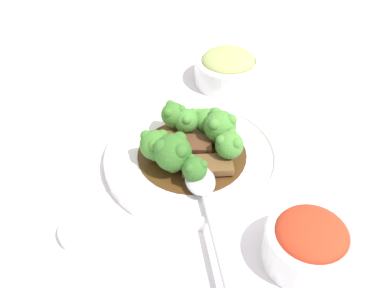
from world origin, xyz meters
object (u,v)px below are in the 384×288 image
(beef_strip_2, at_px, (186,145))
(broccoli_floret_2, at_px, (173,152))
(side_bowl_appetizer, at_px, (228,67))
(beef_strip_1, at_px, (162,140))
(broccoli_floret_4, at_px, (186,120))
(main_plate, at_px, (192,157))
(beef_strip_0, at_px, (207,165))
(broccoli_floret_0, at_px, (220,126))
(broccoli_floret_3, at_px, (195,168))
(broccoli_floret_5, at_px, (229,145))
(broccoli_floret_7, at_px, (206,120))
(broccoli_floret_6, at_px, (173,114))
(broccoli_floret_1, at_px, (154,144))
(serving_spoon, at_px, (203,194))
(side_bowl_kimchi, at_px, (309,242))
(sauce_dish, at_px, (85,229))

(beef_strip_2, relative_size, broccoli_floret_2, 1.42)
(beef_strip_2, xyz_separation_m, side_bowl_appetizer, (-0.20, -0.07, 0.00))
(beef_strip_1, relative_size, side_bowl_appetizer, 0.41)
(broccoli_floret_4, bearing_deg, main_plate, 49.10)
(beef_strip_0, bearing_deg, beef_strip_1, -91.79)
(broccoli_floret_0, bearing_deg, broccoli_floret_3, 12.07)
(broccoli_floret_0, relative_size, side_bowl_appetizer, 0.45)
(broccoli_floret_5, height_order, side_bowl_appetizer, broccoli_floret_5)
(broccoli_floret_4, bearing_deg, broccoli_floret_7, 138.10)
(beef_strip_1, xyz_separation_m, broccoli_floret_2, (0.03, 0.05, 0.03))
(side_bowl_appetizer, bearing_deg, broccoli_floret_7, 22.60)
(beef_strip_1, relative_size, broccoli_floret_0, 0.90)
(broccoli_floret_0, height_order, side_bowl_appetizer, broccoli_floret_0)
(broccoli_floret_2, distance_m, broccoli_floret_6, 0.08)
(broccoli_floret_2, height_order, broccoli_floret_6, broccoli_floret_2)
(broccoli_floret_0, relative_size, broccoli_floret_4, 1.21)
(broccoli_floret_3, bearing_deg, broccoli_floret_1, -91.80)
(broccoli_floret_1, relative_size, broccoli_floret_2, 0.82)
(broccoli_floret_2, relative_size, serving_spoon, 0.30)
(main_plate, bearing_deg, beef_strip_0, 69.81)
(broccoli_floret_7, bearing_deg, side_bowl_appetizer, -157.40)
(broccoli_floret_6, distance_m, side_bowl_kimchi, 0.26)
(beef_strip_0, xyz_separation_m, beef_strip_2, (-0.01, -0.05, 0.00))
(broccoli_floret_7, bearing_deg, broccoli_floret_4, -41.90)
(beef_strip_1, relative_size, sauce_dish, 0.75)
(broccoli_floret_3, xyz_separation_m, broccoli_floret_4, (-0.07, -0.07, 0.00))
(beef_strip_0, distance_m, side_bowl_kimchi, 0.17)
(beef_strip_2, bearing_deg, broccoli_floret_2, 14.13)
(broccoli_floret_0, bearing_deg, broccoli_floret_4, -73.83)
(broccoli_floret_4, bearing_deg, side_bowl_kimchi, 72.05)
(broccoli_floret_0, relative_size, broccoli_floret_1, 1.17)
(main_plate, bearing_deg, side_bowl_appetizer, -159.66)
(broccoli_floret_7, distance_m, serving_spoon, 0.13)
(side_bowl_appetizer, height_order, sauce_dish, side_bowl_appetizer)
(broccoli_floret_0, relative_size, broccoli_floret_7, 1.32)
(broccoli_floret_1, bearing_deg, side_bowl_appetizer, -170.12)
(broccoli_floret_1, height_order, side_bowl_kimchi, broccoli_floret_1)
(broccoli_floret_6, xyz_separation_m, serving_spoon, (0.08, 0.11, -0.02))
(beef_strip_0, xyz_separation_m, broccoli_floret_5, (-0.03, 0.01, 0.02))
(broccoli_floret_4, height_order, broccoli_floret_5, same)
(broccoli_floret_6, distance_m, side_bowl_appetizer, 0.19)
(beef_strip_2, height_order, broccoli_floret_5, broccoli_floret_5)
(beef_strip_2, distance_m, broccoli_floret_1, 0.05)
(broccoli_floret_0, distance_m, broccoli_floret_1, 0.10)
(beef_strip_0, xyz_separation_m, sauce_dish, (0.17, -0.06, -0.02))
(broccoli_floret_4, xyz_separation_m, side_bowl_kimchi, (0.08, 0.23, -0.02))
(side_bowl_appetizer, bearing_deg, broccoli_floret_3, 24.47)
(serving_spoon, bearing_deg, broccoli_floret_6, -125.47)
(broccoli_floret_5, relative_size, broccoli_floret_6, 0.90)
(broccoli_floret_3, height_order, side_bowl_kimchi, side_bowl_kimchi)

